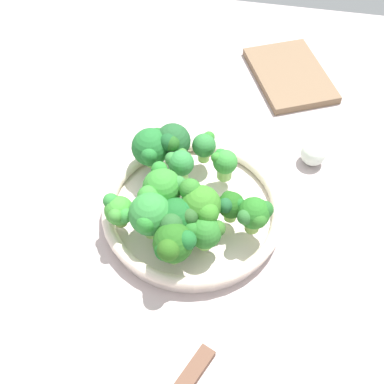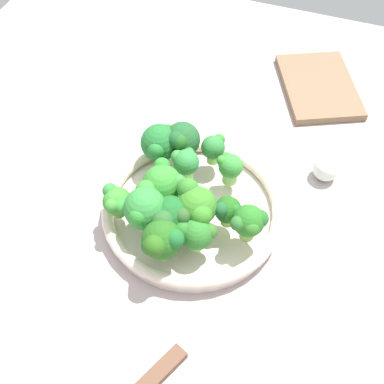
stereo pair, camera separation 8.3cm
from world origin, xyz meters
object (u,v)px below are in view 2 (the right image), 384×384
at_px(broccoli_floret_5, 117,201).
at_px(broccoli_floret_12, 249,222).
at_px(broccoli_floret_3, 227,210).
at_px(broccoli_floret_8, 163,183).
at_px(cutting_board, 319,86).
at_px(bowl, 192,210).
at_px(broccoli_floret_11, 214,147).
at_px(garlic_bulb, 326,168).
at_px(broccoli_floret_9, 145,208).
at_px(broccoli_floret_2, 182,140).
at_px(broccoli_floret_0, 185,162).
at_px(broccoli_floret_4, 171,216).
at_px(broccoli_floret_6, 160,143).
at_px(broccoli_floret_10, 161,241).
at_px(broccoli_floret_7, 195,232).
at_px(broccoli_floret_1, 230,167).
at_px(broccoli_floret_13, 196,206).

relative_size(broccoli_floret_5, broccoli_floret_12, 0.85).
height_order(broccoli_floret_3, broccoli_floret_8, broccoli_floret_8).
relative_size(broccoli_floret_12, cutting_board, 0.32).
xyz_separation_m(bowl, broccoli_floret_3, (0.02, 0.06, 0.05)).
relative_size(broccoli_floret_8, broccoli_floret_11, 1.45).
distance_m(cutting_board, garlic_bulb, 0.24).
bearing_deg(broccoli_floret_9, broccoli_floret_2, 179.83).
relative_size(broccoli_floret_0, cutting_board, 0.31).
bearing_deg(broccoli_floret_12, broccoli_floret_11, -143.40).
bearing_deg(broccoli_floret_8, cutting_board, 156.62).
xyz_separation_m(broccoli_floret_4, broccoli_floret_6, (-0.13, -0.07, 0.00)).
bearing_deg(broccoli_floret_4, bowl, 171.03).
bearing_deg(broccoli_floret_8, broccoli_floret_10, 20.45).
xyz_separation_m(broccoli_floret_6, broccoli_floret_12, (0.10, 0.19, -0.00)).
bearing_deg(broccoli_floret_0, broccoli_floret_4, 9.76).
height_order(broccoli_floret_12, garlic_bulb, broccoli_floret_12).
bearing_deg(bowl, broccoli_floret_9, -37.17).
bearing_deg(cutting_board, broccoli_floret_4, -17.37).
distance_m(broccoli_floret_7, broccoli_floret_10, 0.06).
bearing_deg(broccoli_floret_3, broccoli_floret_9, -66.46).
bearing_deg(broccoli_floret_6, broccoli_floret_3, 59.04).
bearing_deg(broccoli_floret_5, broccoli_floret_11, 147.07).
bearing_deg(broccoli_floret_1, broccoli_floret_11, -131.45).
bearing_deg(broccoli_floret_8, broccoli_floret_0, 167.46).
relative_size(broccoli_floret_8, broccoli_floret_13, 0.98).
relative_size(broccoli_floret_7, garlic_bulb, 1.36).
height_order(broccoli_floret_1, broccoli_floret_13, broccoli_floret_13).
bearing_deg(broccoli_floret_0, broccoli_floret_5, -33.83).
height_order(broccoli_floret_10, broccoli_floret_12, broccoli_floret_10).
xyz_separation_m(broccoli_floret_5, broccoli_floret_8, (-0.05, 0.06, 0.01)).
xyz_separation_m(broccoli_floret_6, broccoli_floret_9, (0.14, 0.03, 0.01)).
xyz_separation_m(broccoli_floret_10, broccoli_floret_11, (-0.21, 0.01, -0.01)).
distance_m(broccoli_floret_0, broccoli_floret_9, 0.12).
bearing_deg(broccoli_floret_0, broccoli_floret_6, -112.50).
bearing_deg(broccoli_floret_1, bowl, -30.82).
xyz_separation_m(broccoli_floret_0, broccoli_floret_13, (0.09, 0.05, 0.01)).
height_order(broccoli_floret_1, garlic_bulb, broccoli_floret_1).
relative_size(broccoli_floret_0, broccoli_floret_1, 1.10).
xyz_separation_m(broccoli_floret_0, broccoli_floret_10, (0.16, 0.02, 0.01)).
distance_m(broccoli_floret_4, broccoli_floret_6, 0.15).
relative_size(broccoli_floret_5, broccoli_floret_6, 0.75).
height_order(broccoli_floret_8, broccoli_floret_13, broccoli_floret_13).
bearing_deg(broccoli_floret_2, broccoli_floret_7, 27.06).
bearing_deg(broccoli_floret_9, broccoli_floret_12, 102.64).
bearing_deg(broccoli_floret_10, broccoli_floret_8, -159.55).
height_order(broccoli_floret_3, broccoli_floret_7, same).
bearing_deg(broccoli_floret_9, broccoli_floret_3, 113.54).
relative_size(broccoli_floret_2, broccoli_floret_8, 0.94).
bearing_deg(garlic_bulb, bowl, -49.47).
distance_m(broccoli_floret_11, broccoli_floret_13, 0.14).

